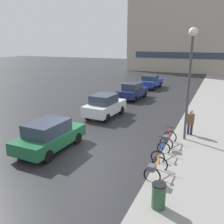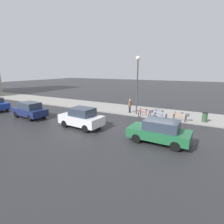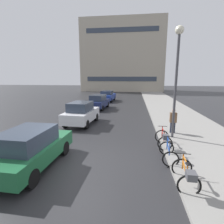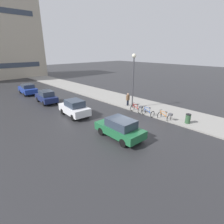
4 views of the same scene
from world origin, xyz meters
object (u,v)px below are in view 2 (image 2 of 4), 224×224
Objects in this scene: bicycle_nearest at (181,117)px; bicycle_third at (146,113)px; streetlamp at (138,75)px; car_white at (81,118)px; car_green at (160,131)px; bicycle_second at (160,116)px; trash_bin at (205,118)px; pedestrian at (130,105)px; car_navy at (30,110)px.

bicycle_nearest is 1.02× the size of bicycle_third.
streetlamp is (0.70, 1.33, 3.84)m from bicycle_third.
streetlamp reaches higher than car_white.
bicycle_third is 6.27m from car_green.
bicycle_nearest is 0.36× the size of car_white.
bicycle_nearest is 5.87m from car_green.
bicycle_second is 1.15× the size of trash_bin.
bicycle_nearest is at bearing -97.03° from pedestrian.
car_white is 7.64m from streetlamp.
bicycle_third is at bearing 25.98° from car_green.
streetlamp reaches higher than pedestrian.
bicycle_nearest is at bearing -96.14° from streetlamp.
bicycle_second is 0.71× the size of pedestrian.
bicycle_third is 0.36× the size of car_white.
bicycle_second is 3.82m from pedestrian.
car_navy reaches higher than bicycle_third.
car_white is 0.96× the size of car_navy.
bicycle_nearest is 15.21m from car_navy.
pedestrian is at bearing 68.24° from bicycle_third.
car_navy is (-0.06, 6.70, -0.04)m from car_white.
car_green is 1.05× the size of car_white.
streetlamp is (6.33, 4.08, 3.51)m from car_green.
trash_bin is at bearing -89.17° from streetlamp.
car_white is at bearing -89.45° from car_navy.
pedestrian reaches higher than bicycle_nearest.
car_white is (-5.78, 7.34, 0.37)m from bicycle_nearest.
pedestrian is (6.54, -8.44, 0.12)m from car_navy.
bicycle_second is at bearing -44.13° from car_white.
trash_bin is (6.39, -9.29, -0.34)m from car_white.
bicycle_third is at bearing -35.10° from car_white.
car_navy reaches higher than car_green.
car_white is 6.70m from car_navy.
pedestrian is 3.49m from streetlamp.
car_navy is (-5.85, 14.04, 0.33)m from bicycle_nearest.
streetlamp reaches higher than bicycle_nearest.
pedestrian is at bearing 76.21° from bicycle_second.
streetlamp is at bearing 75.61° from bicycle_second.
bicycle_second is at bearing 12.78° from car_green.
car_white is at bearing 144.90° from bicycle_third.
car_green reaches higher than bicycle_third.
trash_bin is (0.79, -5.36, 0.04)m from bicycle_third.
streetlamp reaches higher than car_navy.
car_white is (0.03, 6.68, 0.05)m from car_green.
bicycle_third is 1.36× the size of trash_bin.
car_green is 8.31m from streetlamp.
bicycle_nearest is 0.35× the size of car_navy.
car_white reaches higher than pedestrian.
bicycle_third is 2.41m from pedestrian.
trash_bin is (0.82, -3.88, 0.13)m from bicycle_second.
streetlamp is at bearing 32.80° from car_green.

